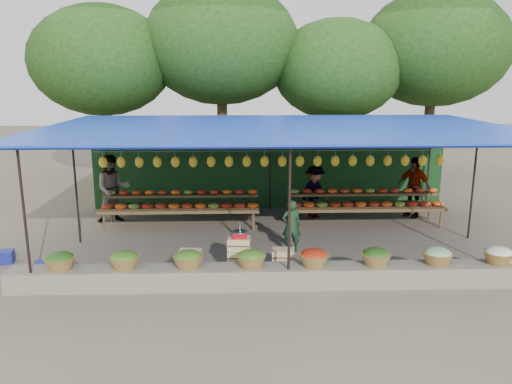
{
  "coord_description": "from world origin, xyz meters",
  "views": [
    {
      "loc": [
        -0.92,
        -11.7,
        3.95
      ],
      "look_at": [
        -0.51,
        0.2,
        1.18
      ],
      "focal_mm": 35.0,
      "sensor_mm": 36.0,
      "label": 1
    }
  ],
  "objects_px": {
    "crate_counter": "(238,259)",
    "weighing_scale": "(240,234)",
    "blue_crate_back": "(2,257)",
    "blue_crate_front": "(49,270)",
    "vendor_seated": "(291,226)"
  },
  "relations": [
    {
      "from": "crate_counter",
      "to": "blue_crate_front",
      "type": "distance_m",
      "value": 3.77
    },
    {
      "from": "blue_crate_back",
      "to": "weighing_scale",
      "type": "bearing_deg",
      "value": -20.13
    },
    {
      "from": "weighing_scale",
      "to": "vendor_seated",
      "type": "xyz_separation_m",
      "value": [
        1.18,
        1.33,
        -0.24
      ]
    },
    {
      "from": "crate_counter",
      "to": "blue_crate_back",
      "type": "distance_m",
      "value": 5.17
    },
    {
      "from": "vendor_seated",
      "to": "blue_crate_back",
      "type": "distance_m",
      "value": 6.37
    },
    {
      "from": "blue_crate_back",
      "to": "crate_counter",
      "type": "bearing_deg",
      "value": -20.21
    },
    {
      "from": "blue_crate_front",
      "to": "blue_crate_back",
      "type": "xyz_separation_m",
      "value": [
        -1.34,
        0.9,
        -0.04
      ]
    },
    {
      "from": "weighing_scale",
      "to": "blue_crate_back",
      "type": "relative_size",
      "value": 0.72
    },
    {
      "from": "crate_counter",
      "to": "blue_crate_back",
      "type": "height_order",
      "value": "crate_counter"
    },
    {
      "from": "crate_counter",
      "to": "weighing_scale",
      "type": "height_order",
      "value": "weighing_scale"
    },
    {
      "from": "blue_crate_front",
      "to": "crate_counter",
      "type": "bearing_deg",
      "value": -8.25
    },
    {
      "from": "crate_counter",
      "to": "weighing_scale",
      "type": "xyz_separation_m",
      "value": [
        0.05,
        0.0,
        0.54
      ]
    },
    {
      "from": "crate_counter",
      "to": "vendor_seated",
      "type": "relative_size",
      "value": 1.97
    },
    {
      "from": "weighing_scale",
      "to": "blue_crate_back",
      "type": "xyz_separation_m",
      "value": [
        -5.15,
        0.78,
        -0.71
      ]
    },
    {
      "from": "blue_crate_front",
      "to": "blue_crate_back",
      "type": "distance_m",
      "value": 1.62
    }
  ]
}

